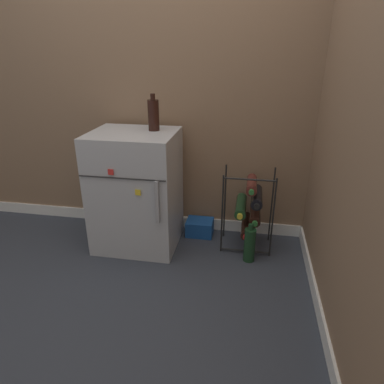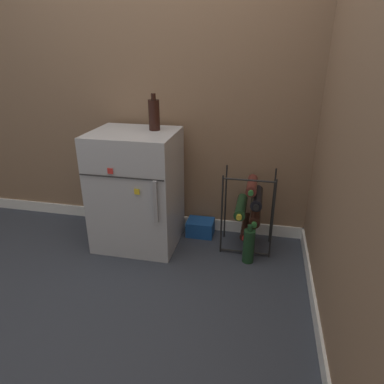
% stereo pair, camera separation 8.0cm
% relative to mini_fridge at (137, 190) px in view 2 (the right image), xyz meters
% --- Properties ---
extents(ground_plane, '(14.00, 14.00, 0.00)m').
position_rel_mini_fridge_xyz_m(ground_plane, '(0.21, -0.25, -0.42)').
color(ground_plane, '#333842').
extents(wall_back, '(6.98, 0.07, 2.50)m').
position_rel_mini_fridge_xyz_m(wall_back, '(0.21, 0.32, 0.82)').
color(wall_back, '#84664C').
rests_on(wall_back, ground_plane).
extents(mini_fridge, '(0.57, 0.51, 0.83)m').
position_rel_mini_fridge_xyz_m(mini_fridge, '(0.00, 0.00, 0.00)').
color(mini_fridge, '#B7BABF').
rests_on(mini_fridge, ground_plane).
extents(wine_rack, '(0.35, 0.33, 0.58)m').
position_rel_mini_fridge_xyz_m(wine_rack, '(0.80, 0.08, -0.13)').
color(wine_rack, black).
rests_on(wine_rack, ground_plane).
extents(soda_box, '(0.20, 0.16, 0.12)m').
position_rel_mini_fridge_xyz_m(soda_box, '(0.43, 0.19, -0.36)').
color(soda_box, '#194C9E').
rests_on(soda_box, ground_plane).
extents(fridge_top_bottle, '(0.07, 0.07, 0.24)m').
position_rel_mini_fridge_xyz_m(fridge_top_bottle, '(0.13, 0.08, 0.52)').
color(fridge_top_bottle, black).
rests_on(fridge_top_bottle, mini_fridge).
extents(loose_bottle_floor, '(0.08, 0.08, 0.28)m').
position_rel_mini_fridge_xyz_m(loose_bottle_floor, '(0.81, -0.10, -0.29)').
color(loose_bottle_floor, '#19381E').
rests_on(loose_bottle_floor, ground_plane).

